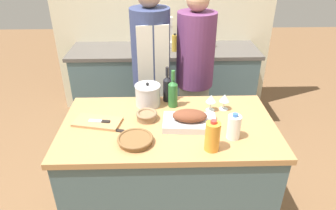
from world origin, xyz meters
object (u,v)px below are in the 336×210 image
mixing_bowl (147,115)px  person_cook_aproned (151,71)px  wicker_basket (135,140)px  condiment_bottle_short (203,42)px  condiment_bottle_extra (210,41)px  person_cook_guest (195,72)px  wine_bottle_dark (168,88)px  condiment_bottle_tall (175,43)px  juice_jug (212,136)px  stock_pot (148,95)px  knife_paring (100,121)px  cutting_board (98,122)px  stand_mixer (165,34)px  wine_bottle_green (173,93)px  knife_chef (110,129)px  wine_glass_right (211,99)px  wine_glass_left (225,99)px  roasting_pan (190,120)px  milk_jug (234,127)px

mixing_bowl → person_cook_aproned: person_cook_aproned is taller
wicker_basket → condiment_bottle_short: (0.65, 1.78, 0.05)m
condiment_bottle_extra → person_cook_guest: (-0.26, -0.77, -0.07)m
mixing_bowl → wine_bottle_dark: wine_bottle_dark is taller
condiment_bottle_tall → juice_jug: bearing=-85.9°
stock_pot → knife_paring: stock_pot is taller
cutting_board → stand_mixer: 1.77m
cutting_board → person_cook_guest: 1.16m
wicker_basket → stock_pot: size_ratio=1.17×
knife_paring → wine_bottle_green: bearing=24.9°
condiment_bottle_extra → person_cook_aproned: person_cook_aproned is taller
juice_jug → person_cook_aproned: size_ratio=0.12×
knife_chef → wine_glass_right: bearing=18.5°
juice_jug → wine_glass_left: size_ratio=1.65×
roasting_pan → person_cook_guest: person_cook_guest is taller
milk_jug → wine_bottle_dark: wine_bottle_dark is taller
wine_glass_left → juice_jug: bearing=-109.1°
wine_glass_right → cutting_board: bearing=-169.4°
milk_jug → wine_bottle_dark: size_ratio=0.63×
wicker_basket → wine_glass_left: wine_glass_left is taller
stock_pot → condiment_bottle_extra: bearing=64.0°
condiment_bottle_tall → stand_mixer: bearing=119.1°
mixing_bowl → wine_bottle_green: bearing=44.6°
wine_glass_right → knife_paring: bearing=-168.4°
roasting_pan → condiment_bottle_tall: bearing=90.8°
condiment_bottle_short → person_cook_aproned: bearing=-128.8°
person_cook_aproned → roasting_pan: bearing=-81.8°
wine_glass_left → condiment_bottle_short: condiment_bottle_short is taller
condiment_bottle_short → condiment_bottle_extra: (0.09, 0.09, -0.01)m
juice_jug → wine_glass_right: bearing=82.1°
juice_jug → stand_mixer: stand_mixer is taller
wine_bottle_green → mixing_bowl: bearing=-135.4°
knife_paring → person_cook_guest: person_cook_guest is taller
knife_paring → person_cook_guest: 1.15m
milk_jug → wine_bottle_dark: bearing=128.0°
wicker_basket → cutting_board: bearing=139.3°
stand_mixer → milk_jug: bearing=-78.4°
wine_bottle_green → person_cook_guest: size_ratio=0.17×
wicker_basket → wine_bottle_green: (0.25, 0.46, 0.09)m
roasting_pan → condiment_bottle_extra: bearing=76.9°
wine_bottle_dark → condiment_bottle_tall: bearing=84.6°
stock_pot → wine_bottle_green: bearing=-8.5°
stock_pot → person_cook_guest: person_cook_guest is taller
knife_paring → wicker_basket: bearing=-41.6°
cutting_board → condiment_bottle_short: condiment_bottle_short is taller
roasting_pan → condiment_bottle_short: 1.63m
wine_bottle_dark → wine_glass_right: (0.31, -0.16, -0.02)m
juice_jug → person_cook_aproned: (-0.38, 1.15, -0.07)m
cutting_board → condiment_bottle_tall: condiment_bottle_tall is taller
mixing_bowl → stock_pot: bearing=89.2°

